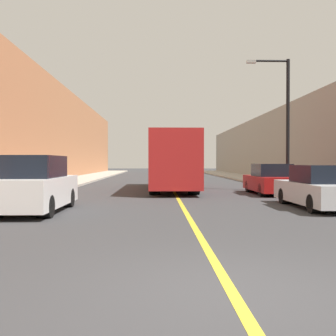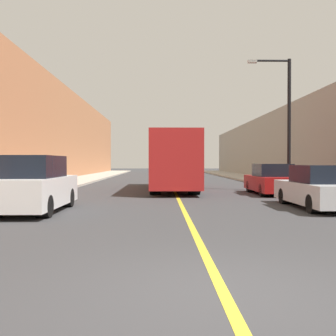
# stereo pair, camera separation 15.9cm
# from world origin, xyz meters

# --- Properties ---
(ground_plane) EXTENTS (200.00, 200.00, 0.00)m
(ground_plane) POSITION_xyz_m (0.00, 0.00, 0.00)
(ground_plane) COLOR #38383A
(sidewalk_left) EXTENTS (3.59, 72.00, 0.15)m
(sidewalk_left) POSITION_xyz_m (-7.98, 30.00, 0.07)
(sidewalk_left) COLOR #B2AA9E
(sidewalk_left) RESTS_ON ground
(sidewalk_right) EXTENTS (3.59, 72.00, 0.15)m
(sidewalk_right) POSITION_xyz_m (7.98, 30.00, 0.07)
(sidewalk_right) COLOR #B2AA9E
(sidewalk_right) RESTS_ON ground
(building_row_left) EXTENTS (4.00, 72.00, 8.93)m
(building_row_left) POSITION_xyz_m (-11.78, 30.00, 4.46)
(building_row_left) COLOR #B2724C
(building_row_left) RESTS_ON ground
(building_row_right) EXTENTS (4.00, 72.00, 6.51)m
(building_row_right) POSITION_xyz_m (11.78, 30.00, 3.25)
(building_row_right) COLOR gray
(building_row_right) RESTS_ON ground
(road_center_line) EXTENTS (0.16, 72.00, 0.01)m
(road_center_line) POSITION_xyz_m (0.00, 30.00, 0.00)
(road_center_line) COLOR gold
(road_center_line) RESTS_ON ground
(bus) EXTENTS (2.54, 10.64, 3.23)m
(bus) POSITION_xyz_m (-0.07, 18.34, 1.74)
(bus) COLOR #AD1E1E
(bus) RESTS_ON ground
(parked_suv_left) EXTENTS (1.87, 4.60, 1.86)m
(parked_suv_left) POSITION_xyz_m (-4.97, 8.11, 0.86)
(parked_suv_left) COLOR silver
(parked_suv_left) RESTS_ON ground
(car_right_near) EXTENTS (1.86, 4.74, 1.54)m
(car_right_near) POSITION_xyz_m (4.88, 8.99, 0.70)
(car_right_near) COLOR silver
(car_right_near) RESTS_ON ground
(car_right_mid) EXTENTS (1.84, 4.49, 1.56)m
(car_right_mid) POSITION_xyz_m (4.89, 15.14, 0.70)
(car_right_mid) COLOR maroon
(car_right_mid) RESTS_ON ground
(street_lamp_right) EXTENTS (2.46, 0.24, 7.34)m
(street_lamp_right) POSITION_xyz_m (6.28, 17.26, 4.33)
(street_lamp_right) COLOR black
(street_lamp_right) RESTS_ON sidewalk_right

